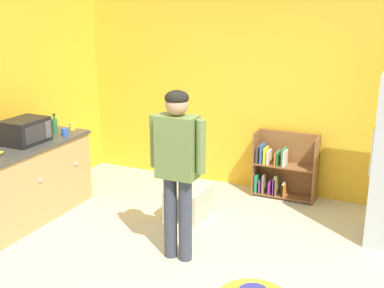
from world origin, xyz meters
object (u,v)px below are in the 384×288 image
standing_person (177,160)px  teal_cup (43,132)px  pet_carrier (188,202)px  microwave (26,131)px  red_cup (54,127)px  bookshelf (281,169)px  kitchen_counter (19,185)px  blue_cup (65,132)px  yellow_cup (72,126)px  green_glass_bottle (55,125)px

standing_person → teal_cup: 2.10m
pet_carrier → teal_cup: bearing=-165.8°
microwave → red_cup: (-0.07, 0.55, -0.09)m
bookshelf → red_cup: red_cup is taller
kitchen_counter → blue_cup: bearing=70.7°
bookshelf → standing_person: standing_person is taller
kitchen_counter → pet_carrier: (1.68, 0.93, -0.27)m
kitchen_counter → blue_cup: (0.21, 0.60, 0.50)m
kitchen_counter → microwave: size_ratio=4.00×
kitchen_counter → blue_cup: size_ratio=20.21×
blue_cup → yellow_cup: same height
microwave → yellow_cup: 0.71m
pet_carrier → blue_cup: blue_cup is taller
microwave → red_cup: microwave is taller
kitchen_counter → standing_person: (2.00, 0.01, 0.57)m
teal_cup → yellow_cup: size_ratio=1.00×
green_glass_bottle → red_cup: 0.13m
kitchen_counter → green_glass_bottle: 0.85m
blue_cup → teal_cup: (-0.25, -0.10, 0.00)m
standing_person → yellow_cup: (-1.89, 0.86, -0.07)m
bookshelf → green_glass_bottle: (-2.48, -1.35, 0.63)m
standing_person → yellow_cup: 2.08m
kitchen_counter → blue_cup: 0.80m
green_glass_bottle → red_cup: size_ratio=2.59×
bookshelf → pet_carrier: 1.36m
kitchen_counter → bookshelf: size_ratio=2.26×
pet_carrier → teal_cup: (-1.72, -0.43, 0.77)m
standing_person → microwave: (-2.00, 0.16, 0.02)m
microwave → red_cup: 0.57m
teal_cup → green_glass_bottle: bearing=68.2°
blue_cup → teal_cup: size_ratio=1.00×
yellow_cup → pet_carrier: bearing=2.2°
yellow_cup → teal_cup: bearing=-111.2°
standing_person → blue_cup: standing_person is taller
red_cup → standing_person: bearing=-19.2°
teal_cup → standing_person: bearing=-13.4°
pet_carrier → red_cup: (-1.75, -0.20, 0.77)m
bookshelf → pet_carrier: bookshelf is taller
kitchen_counter → bookshelf: kitchen_counter is taller
blue_cup → red_cup: bearing=153.9°
pet_carrier → standing_person: bearing=-70.9°
pet_carrier → blue_cup: (-1.47, -0.33, 0.77)m
bookshelf → standing_person: (-0.50, -1.99, 0.65)m
microwave → yellow_cup: size_ratio=5.05×
blue_cup → teal_cup: same height
blue_cup → red_cup: size_ratio=1.00×
standing_person → red_cup: 2.19m
standing_person → green_glass_bottle: bearing=162.2°
bookshelf → red_cup: 2.92m
bookshelf → yellow_cup: (-2.39, -1.13, 0.58)m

